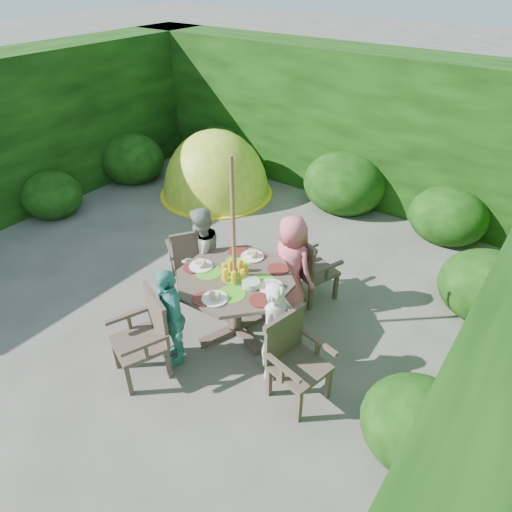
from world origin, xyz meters
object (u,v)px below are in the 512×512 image
Objects in this scene: patio_table at (235,286)px; child_left at (201,255)px; parasol_pole at (234,253)px; garden_chair_front at (145,335)px; child_right at (277,332)px; child_front at (171,317)px; garden_chair_back at (310,268)px; garden_chair_left at (190,256)px; dome_tent at (216,194)px; child_back at (291,264)px; garden_chair_right at (294,358)px.

child_left is at bearing 159.98° from patio_table.
garden_chair_front is (-0.37, -1.03, -0.61)m from parasol_pole.
parasol_pole is at bearing 78.16° from child_right.
child_front is at bearing 93.20° from garden_chair_front.
patio_table is 0.80m from child_front.
patio_table is at bearing 92.45° from garden_chair_front.
child_left is (-1.13, -0.76, 0.16)m from garden_chair_back.
child_front is (-0.28, -0.75, -0.06)m from patio_table.
child_right is at bearing 105.38° from garden_chair_left.
dome_tent reaches higher than garden_chair_left.
child_back is at bearing 92.07° from garden_chair_back.
parasol_pole reaches higher than child_back.
garden_chair_front is at bearing 127.19° from garden_chair_right.
child_left reaches higher than garden_chair_front.
parasol_pole is 3.90m from dome_tent.
child_right is 1.13m from child_back.
garden_chair_back is 1.37m from child_left.
garden_chair_left is 0.35m from child_left.
child_left is 0.99× the size of child_back.
dome_tent is (-2.59, 2.70, -1.10)m from parasol_pole.
parasol_pole is at bearing -36.98° from dome_tent.
dome_tent reaches higher than garden_chair_right.
child_front is at bearing 84.20° from child_back.
dome_tent is (-2.31, 3.45, -0.60)m from child_front.
garden_chair_left is 2.84m from dome_tent.
garden_chair_left is 0.68× the size of child_left.
child_right is (0.75, -0.27, -0.51)m from parasol_pole.
child_front is (-1.30, -0.36, 0.12)m from garden_chair_right.
child_front reaches higher than garden_chair_back.
patio_table is at bearing 92.00° from garden_chair_back.
child_front is 0.50× the size of dome_tent.
child_back is at bearing 46.07° from garden_chair_right.
parasol_pole is 1.26m from garden_chair_right.
garden_chair_back is 0.75× the size of child_front.
child_front reaches higher than garden_chair_left.
dome_tent is (-2.21, 3.73, -0.49)m from garden_chair_front.
garden_chair_back is (0.38, 1.03, -0.62)m from parasol_pole.
child_right is 1.13m from child_front.
garden_chair_left is (-2.08, 0.75, -0.02)m from garden_chair_right.
parasol_pole is 1.71× the size of child_back.
garden_chair_back is 0.37× the size of dome_tent.
garden_chair_front is 0.32m from child_front.
parasol_pole reaches higher than child_left.
dome_tent is (-2.96, 1.66, -0.48)m from garden_chair_back.
parasol_pole reaches higher than patio_table.
child_left reaches higher than garden_chair_left.
child_front is at bearing 69.58° from garden_chair_left.
patio_table is 3.80m from dome_tent.
child_left reaches higher than garden_chair_right.
child_left is 0.53× the size of dome_tent.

